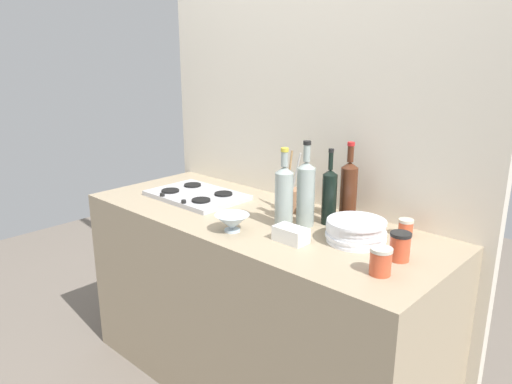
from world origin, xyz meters
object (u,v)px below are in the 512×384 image
at_px(condiment_jar_rear, 381,261).
at_px(condiment_jar_spare, 400,246).
at_px(plate_stack, 356,231).
at_px(utensil_crock, 292,199).
at_px(wine_bottle_leftmost, 306,192).
at_px(butter_dish, 291,234).
at_px(stovetop_hob, 197,195).
at_px(wine_bottle_mid_right, 329,195).
at_px(mixing_bowl, 232,222).
at_px(wine_bottle_mid_left, 349,190).
at_px(wine_bottle_rightmost, 284,195).
at_px(condiment_jar_front, 406,228).

xyz_separation_m(condiment_jar_rear, condiment_jar_spare, (-0.01, 0.15, 0.00)).
height_order(plate_stack, utensil_crock, utensil_crock).
height_order(wine_bottle_leftmost, butter_dish, wine_bottle_leftmost).
bearing_deg(stovetop_hob, wine_bottle_leftmost, 4.67).
relative_size(plate_stack, wine_bottle_mid_right, 0.72).
height_order(wine_bottle_mid_right, mixing_bowl, wine_bottle_mid_right).
distance_m(stovetop_hob, condiment_jar_rear, 1.17).
xyz_separation_m(wine_bottle_mid_left, wine_bottle_rightmost, (-0.16, -0.26, -0.00)).
xyz_separation_m(stovetop_hob, condiment_jar_rear, (1.16, -0.16, 0.04)).
distance_m(wine_bottle_leftmost, wine_bottle_mid_right, 0.11).
height_order(plate_stack, condiment_jar_spare, condiment_jar_spare).
bearing_deg(condiment_jar_rear, condiment_jar_front, 104.86).
distance_m(wine_bottle_mid_left, utensil_crock, 0.29).
height_order(mixing_bowl, butter_dish, mixing_bowl).
height_order(plate_stack, wine_bottle_mid_left, wine_bottle_mid_left).
bearing_deg(mixing_bowl, wine_bottle_mid_left, 58.39).
distance_m(wine_bottle_leftmost, condiment_jar_rear, 0.54).
xyz_separation_m(stovetop_hob, wine_bottle_mid_right, (0.73, 0.14, 0.12)).
xyz_separation_m(wine_bottle_leftmost, wine_bottle_mid_right, (0.06, 0.09, -0.02)).
xyz_separation_m(utensil_crock, condiment_jar_front, (0.55, 0.06, -0.02)).
bearing_deg(wine_bottle_rightmost, plate_stack, 11.77).
relative_size(wine_bottle_leftmost, wine_bottle_mid_right, 1.11).
distance_m(utensil_crock, condiment_jar_front, 0.56).
bearing_deg(wine_bottle_leftmost, wine_bottle_mid_left, 61.22).
bearing_deg(butter_dish, condiment_jar_rear, -3.13).
xyz_separation_m(stovetop_hob, wine_bottle_rightmost, (0.61, -0.03, 0.13)).
bearing_deg(plate_stack, condiment_jar_rear, -42.10).
bearing_deg(wine_bottle_leftmost, butter_dish, -68.38).
distance_m(plate_stack, butter_dish, 0.26).
relative_size(plate_stack, condiment_jar_rear, 2.51).
relative_size(wine_bottle_mid_right, wine_bottle_rightmost, 0.96).
relative_size(butter_dish, utensil_crock, 0.47).
bearing_deg(wine_bottle_rightmost, utensil_crock, 119.29).
xyz_separation_m(plate_stack, wine_bottle_mid_right, (-0.20, 0.10, 0.08)).
distance_m(wine_bottle_mid_right, condiment_jar_rear, 0.53).
xyz_separation_m(wine_bottle_mid_right, condiment_jar_front, (0.32, 0.09, -0.09)).
height_order(wine_bottle_leftmost, wine_bottle_mid_right, wine_bottle_leftmost).
relative_size(mixing_bowl, condiment_jar_spare, 1.39).
height_order(stovetop_hob, plate_stack, plate_stack).
bearing_deg(wine_bottle_leftmost, condiment_jar_rear, -23.71).
bearing_deg(condiment_jar_front, condiment_jar_spare, -68.14).
bearing_deg(condiment_jar_spare, wine_bottle_leftmost, 172.85).
bearing_deg(condiment_jar_front, wine_bottle_mid_right, -164.06).
distance_m(wine_bottle_leftmost, utensil_crock, 0.22).
height_order(wine_bottle_leftmost, condiment_jar_spare, wine_bottle_leftmost).
bearing_deg(wine_bottle_leftmost, stovetop_hob, -175.33).
distance_m(plate_stack, wine_bottle_mid_right, 0.24).
bearing_deg(butter_dish, wine_bottle_mid_left, 86.31).
distance_m(wine_bottle_rightmost, utensil_crock, 0.24).
distance_m(utensil_crock, condiment_jar_rear, 0.74).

